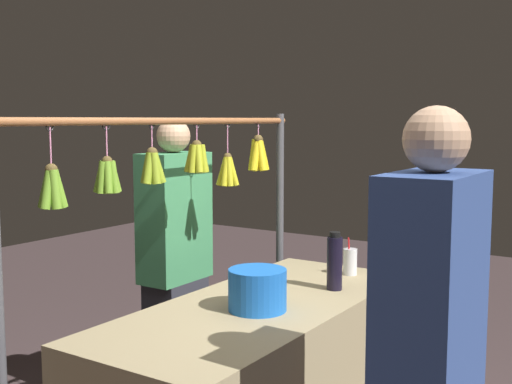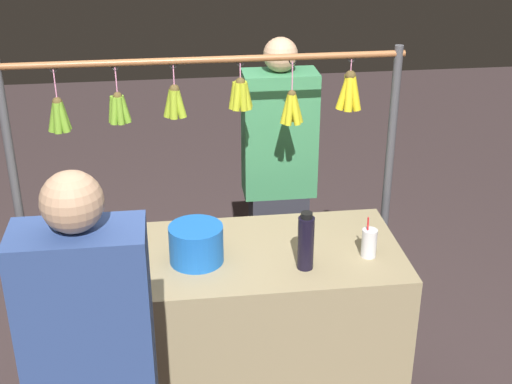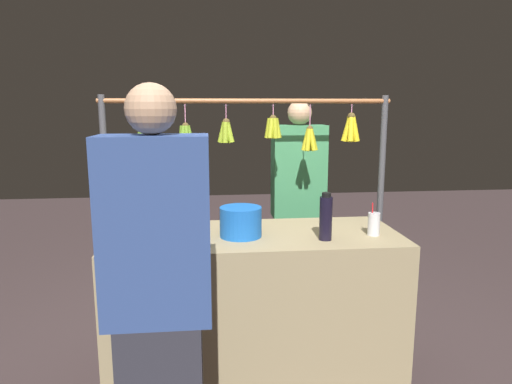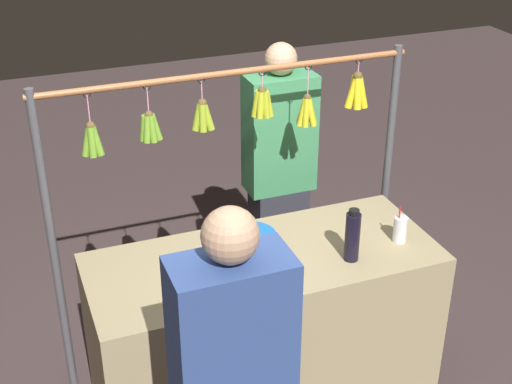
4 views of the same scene
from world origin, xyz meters
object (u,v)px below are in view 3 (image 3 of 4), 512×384
blue_bucket (241,222)px  drink_cup (374,224)px  customer_person (159,311)px  water_bottle (326,217)px  vendor_person (298,212)px

blue_bucket → drink_cup: size_ratio=1.25×
customer_person → blue_bucket: bearing=-114.3°
water_bottle → blue_bucket: 0.49m
water_bottle → customer_person: customer_person is taller
drink_cup → water_bottle: bearing=11.6°
drink_cup → blue_bucket: bearing=-4.2°
water_bottle → drink_cup: water_bottle is taller
vendor_person → water_bottle: bearing=87.6°
drink_cup → vendor_person: (0.26, -0.94, -0.14)m
water_bottle → blue_bucket: bearing=-14.3°
water_bottle → vendor_person: 1.02m
water_bottle → blue_bucket: water_bottle is taller
water_bottle → customer_person: (0.86, 0.73, -0.18)m
customer_person → water_bottle: bearing=-139.5°
blue_bucket → vendor_person: (-0.51, -0.88, -0.16)m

